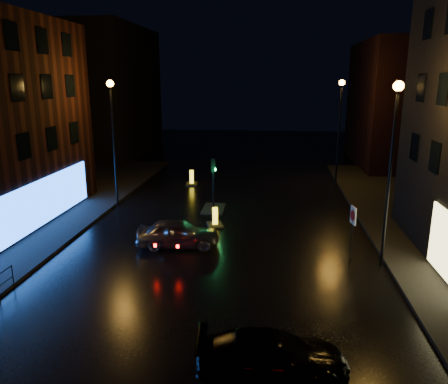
# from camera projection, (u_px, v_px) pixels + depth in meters

# --- Properties ---
(ground) EXTENTS (120.00, 120.00, 0.00)m
(ground) POSITION_uv_depth(u_px,v_px,m) (194.00, 324.00, 15.48)
(ground) COLOR black
(ground) RESTS_ON ground
(building_far_left) EXTENTS (8.00, 16.00, 14.00)m
(building_far_left) POSITION_uv_depth(u_px,v_px,m) (108.00, 92.00, 49.10)
(building_far_left) COLOR black
(building_far_left) RESTS_ON ground
(building_far_right) EXTENTS (8.00, 14.00, 12.00)m
(building_far_right) POSITION_uv_depth(u_px,v_px,m) (400.00, 104.00, 43.12)
(building_far_right) COLOR black
(building_far_right) RESTS_ON ground
(street_lamp_lfar) EXTENTS (0.44, 0.44, 8.37)m
(street_lamp_lfar) POSITION_uv_depth(u_px,v_px,m) (113.00, 124.00, 28.38)
(street_lamp_lfar) COLOR black
(street_lamp_lfar) RESTS_ON ground
(street_lamp_rnear) EXTENTS (0.44, 0.44, 8.37)m
(street_lamp_rnear) POSITION_uv_depth(u_px,v_px,m) (393.00, 147.00, 19.00)
(street_lamp_rnear) COLOR black
(street_lamp_rnear) RESTS_ON ground
(street_lamp_rfar) EXTENTS (0.44, 0.44, 8.37)m
(street_lamp_rfar) POSITION_uv_depth(u_px,v_px,m) (340.00, 116.00, 34.39)
(street_lamp_rfar) COLOR black
(street_lamp_rfar) RESTS_ON ground
(traffic_signal) EXTENTS (1.40, 2.40, 3.45)m
(traffic_signal) POSITION_uv_depth(u_px,v_px,m) (213.00, 202.00, 28.94)
(traffic_signal) COLOR black
(traffic_signal) RESTS_ON ground
(silver_hatchback) EXTENTS (4.39, 2.17, 1.44)m
(silver_hatchback) POSITION_uv_depth(u_px,v_px,m) (178.00, 233.00, 22.49)
(silver_hatchback) COLOR #939499
(silver_hatchback) RESTS_ON ground
(dark_sedan) EXTENTS (4.58, 2.17, 1.29)m
(dark_sedan) POSITION_uv_depth(u_px,v_px,m) (272.00, 355.00, 12.69)
(dark_sedan) COLOR black
(dark_sedan) RESTS_ON ground
(bollard_near) EXTENTS (1.19, 1.48, 1.13)m
(bollard_near) POSITION_uv_depth(u_px,v_px,m) (215.00, 222.00, 25.79)
(bollard_near) COLOR black
(bollard_near) RESTS_ON ground
(bollard_far) EXTENTS (1.08, 1.48, 1.20)m
(bollard_far) POSITION_uv_depth(u_px,v_px,m) (192.00, 181.00, 35.84)
(bollard_far) COLOR black
(bollard_far) RESTS_ON ground
(road_sign_right) EXTENTS (0.19, 0.63, 2.59)m
(road_sign_right) POSITION_uv_depth(u_px,v_px,m) (353.00, 220.00, 20.73)
(road_sign_right) COLOR black
(road_sign_right) RESTS_ON ground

